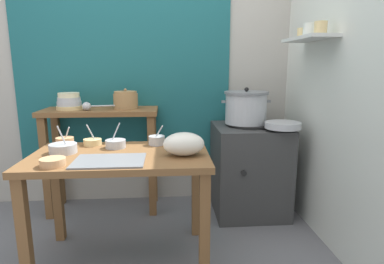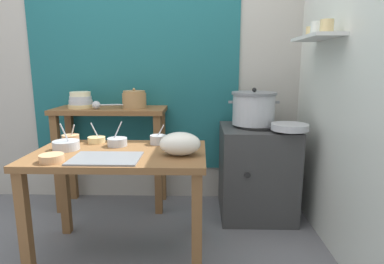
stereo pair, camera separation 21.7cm
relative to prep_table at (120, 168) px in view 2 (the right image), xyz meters
The scene contains 20 objects.
ground_plane 0.61m from the prep_table, 34.89° to the right, with size 9.00×9.00×0.00m, color slate.
wall_back 1.27m from the prep_table, 81.95° to the left, with size 4.40×0.12×2.60m.
wall_right 1.63m from the prep_table, ahead, with size 0.30×3.20×2.60m.
prep_table is the anchor object (origin of this frame).
back_shelf_table 0.83m from the prep_table, 108.87° to the left, with size 0.96×0.40×0.90m.
stove_block 1.21m from the prep_table, 33.33° to the left, with size 0.60×0.61×0.78m.
steamer_pot 1.21m from the prep_table, 35.22° to the left, with size 0.41×0.37×0.30m.
clay_pot 0.87m from the prep_table, 93.81° to the left, with size 0.20×0.20×0.17m.
bowl_stack_enamel 0.99m from the prep_table, 123.72° to the left, with size 0.21×0.21×0.14m.
ladle 0.84m from the prep_table, 116.31° to the left, with size 0.29×0.08×0.07m.
serving_tray 0.21m from the prep_table, 102.11° to the right, with size 0.40×0.28×0.01m, color slate.
plastic_bag 0.44m from the prep_table, 10.05° to the right, with size 0.25×0.18×0.14m, color silver.
wide_pan 1.29m from the prep_table, 20.12° to the left, with size 0.28×0.28×0.05m, color #B7BABF.
prep_bowl_0 0.35m from the prep_table, 132.51° to the left, with size 0.12×0.12×0.15m.
prep_bowl_1 0.39m from the prep_table, behind, with size 0.17×0.17×0.18m.
prep_bowl_2 0.34m from the prep_table, 44.67° to the left, with size 0.11×0.11×0.14m.
prep_bowl_3 0.21m from the prep_table, 108.19° to the left, with size 0.13×0.13×0.17m.
prep_bowl_4 0.42m from the prep_table, 145.20° to the right, with size 0.14×0.14×0.04m.
prep_bowl_5 0.50m from the prep_table, 23.02° to the left, with size 0.11×0.11×0.04m.
prep_bowl_6 0.49m from the prep_table, 149.84° to the left, with size 0.12×0.12×0.13m.
Camera 2 is at (0.45, -1.93, 1.25)m, focal length 30.15 mm.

